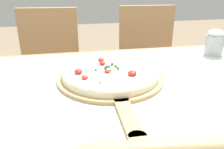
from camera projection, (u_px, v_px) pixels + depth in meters
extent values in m
cube|color=#A87F51|center=(130.00, 91.00, 0.83)|extent=(1.29, 0.89, 0.03)
cylinder|color=#A87F51|center=(207.00, 109.00, 1.43)|extent=(0.06, 0.06, 0.71)
cube|color=silver|center=(131.00, 87.00, 0.82)|extent=(1.21, 0.81, 0.00)
cylinder|color=tan|center=(111.00, 77.00, 0.88)|extent=(0.39, 0.39, 0.01)
cube|color=tan|center=(128.00, 116.00, 0.64)|extent=(0.04, 0.19, 0.01)
cylinder|color=tan|center=(138.00, 139.00, 0.55)|extent=(0.05, 0.05, 0.01)
cylinder|color=beige|center=(111.00, 74.00, 0.87)|extent=(0.35, 0.35, 0.02)
torus|color=beige|center=(111.00, 72.00, 0.87)|extent=(0.35, 0.35, 0.02)
cylinder|color=white|center=(111.00, 71.00, 0.87)|extent=(0.31, 0.31, 0.00)
ellipsoid|color=red|center=(78.00, 71.00, 0.84)|extent=(0.03, 0.03, 0.02)
ellipsoid|color=red|center=(107.00, 71.00, 0.85)|extent=(0.02, 0.02, 0.01)
ellipsoid|color=red|center=(85.00, 77.00, 0.80)|extent=(0.02, 0.02, 0.01)
ellipsoid|color=red|center=(101.00, 59.00, 0.97)|extent=(0.03, 0.03, 0.01)
ellipsoid|color=red|center=(102.00, 63.00, 0.93)|extent=(0.02, 0.02, 0.01)
ellipsoid|color=red|center=(132.00, 73.00, 0.83)|extent=(0.03, 0.03, 0.02)
cube|color=#387533|center=(109.00, 66.00, 0.90)|extent=(0.01, 0.01, 0.01)
cube|color=#387533|center=(118.00, 68.00, 0.88)|extent=(0.01, 0.01, 0.01)
cube|color=#387533|center=(105.00, 68.00, 0.88)|extent=(0.01, 0.01, 0.01)
cube|color=#387533|center=(111.00, 70.00, 0.87)|extent=(0.01, 0.01, 0.01)
cube|color=#387533|center=(96.00, 70.00, 0.87)|extent=(0.01, 0.01, 0.01)
cube|color=#387533|center=(107.00, 67.00, 0.90)|extent=(0.01, 0.01, 0.01)
cube|color=#387533|center=(100.00, 83.00, 0.77)|extent=(0.01, 0.01, 0.01)
cube|color=#387533|center=(116.00, 66.00, 0.90)|extent=(0.01, 0.01, 0.01)
cube|color=#387533|center=(112.00, 64.00, 0.92)|extent=(0.01, 0.01, 0.01)
cube|color=tan|center=(49.00, 85.00, 1.49)|extent=(0.44, 0.44, 0.02)
cube|color=tan|center=(50.00, 42.00, 1.57)|extent=(0.38, 0.07, 0.44)
cylinder|color=tan|center=(22.00, 132.00, 1.42)|extent=(0.04, 0.04, 0.44)
cylinder|color=tan|center=(75.00, 129.00, 1.45)|extent=(0.04, 0.04, 0.44)
cylinder|color=tan|center=(33.00, 105.00, 1.72)|extent=(0.04, 0.04, 0.44)
cylinder|color=tan|center=(78.00, 103.00, 1.74)|extent=(0.04, 0.04, 0.44)
cube|color=tan|center=(150.00, 77.00, 1.61)|extent=(0.43, 0.43, 0.02)
cube|color=tan|center=(146.00, 37.00, 1.68)|extent=(0.38, 0.07, 0.44)
cylinder|color=tan|center=(130.00, 121.00, 1.54)|extent=(0.04, 0.04, 0.44)
cylinder|color=tan|center=(178.00, 118.00, 1.57)|extent=(0.04, 0.04, 0.44)
cylinder|color=tan|center=(123.00, 97.00, 1.83)|extent=(0.04, 0.04, 0.44)
cylinder|color=tan|center=(163.00, 95.00, 1.86)|extent=(0.04, 0.04, 0.44)
cylinder|color=#B2B7BC|center=(214.00, 45.00, 1.13)|extent=(0.08, 0.08, 0.09)
ellipsoid|color=white|center=(216.00, 33.00, 1.11)|extent=(0.08, 0.08, 0.04)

